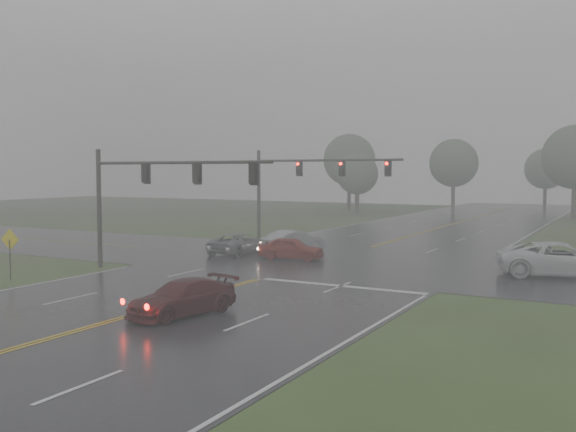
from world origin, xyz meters
The scene contains 17 objects.
ground centered at (0.00, 0.00, 0.00)m, with size 180.00×180.00×0.00m, color #2F431C.
main_road centered at (0.00, 20.00, 0.00)m, with size 18.00×160.00×0.02m, color black.
cross_street centered at (0.00, 22.00, 0.00)m, with size 120.00×14.00×0.02m, color black.
stop_bar centered at (4.50, 14.40, 0.00)m, with size 8.50×0.50×0.01m, color #BCBCBC.
sedan_maroon centered at (1.67, 5.81, 0.00)m, with size 1.87×4.61×1.34m, color #3C0A0B.
sedan_red centered at (-2.02, 21.48, 0.00)m, with size 1.66×4.11×1.40m, color maroon.
sedan_silver centered at (-3.37, 24.27, 0.00)m, with size 1.63×4.66×1.54m, color gray.
car_grey centered at (-6.36, 22.23, 0.00)m, with size 2.29×4.97×1.38m, color #505357.
pickup_white centered at (13.49, 22.54, 0.00)m, with size 2.99×6.48×1.80m, color silver.
signal_gantry_near centered at (-6.67, 13.45, 4.74)m, with size 11.61×0.30×6.78m.
signal_gantry_far centered at (-6.43, 31.08, 5.05)m, with size 12.33×0.37×7.21m.
sign_diamond_west centered at (-10.95, 8.01, 1.76)m, with size 1.08×0.22×2.62m.
tree_nw_a centered at (-14.85, 63.14, 5.19)m, with size 5.39×5.39×7.91m.
tree_ne_a centered at (10.48, 66.59, 7.13)m, with size 7.38×7.38×10.83m.
tree_n_mid centered at (-6.38, 78.54, 6.68)m, with size 6.91×6.91×10.15m.
tree_nw_b centered at (-19.20, 70.69, 7.13)m, with size 7.37×7.37×10.83m.
tree_n_far centered at (4.73, 88.78, 5.88)m, with size 6.09×6.09×8.94m.
Camera 1 is at (16.85, -13.53, 5.52)m, focal length 40.00 mm.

